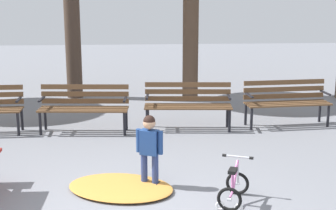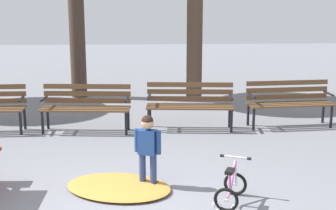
# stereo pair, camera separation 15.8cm
# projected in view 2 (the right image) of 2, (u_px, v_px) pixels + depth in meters

# --- Properties ---
(park_bench_left) EXTENTS (1.63, 0.58, 0.85)m
(park_bench_left) POSITION_uv_depth(u_px,v_px,m) (86.00, 104.00, 9.12)
(park_bench_left) COLOR brown
(park_bench_left) RESTS_ON ground
(park_bench_right) EXTENTS (1.63, 0.58, 0.85)m
(park_bench_right) POSITION_uv_depth(u_px,v_px,m) (190.00, 102.00, 9.28)
(park_bench_right) COLOR brown
(park_bench_right) RESTS_ON ground
(park_bench_far_right) EXTENTS (1.63, 0.58, 0.85)m
(park_bench_far_right) POSITION_uv_depth(u_px,v_px,m) (289.00, 99.00, 9.47)
(park_bench_far_right) COLOR brown
(park_bench_far_right) RESTS_ON ground
(child_standing) EXTENTS (0.35, 0.24, 0.97)m
(child_standing) POSITION_uv_depth(u_px,v_px,m) (148.00, 145.00, 6.55)
(child_standing) COLOR navy
(child_standing) RESTS_ON ground
(kids_bicycle) EXTENTS (0.53, 0.63, 0.54)m
(kids_bicycle) POSITION_uv_depth(u_px,v_px,m) (231.00, 188.00, 6.10)
(kids_bicycle) COLOR black
(kids_bicycle) RESTS_ON ground
(leaf_pile) EXTENTS (1.64, 1.38, 0.07)m
(leaf_pile) POSITION_uv_depth(u_px,v_px,m) (119.00, 187.00, 6.56)
(leaf_pile) COLOR #C68438
(leaf_pile) RESTS_ON ground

